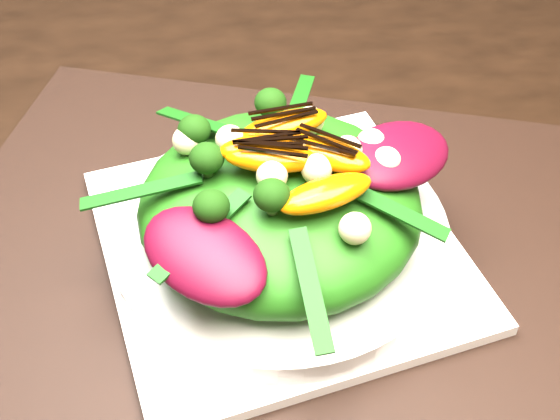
{
  "coord_description": "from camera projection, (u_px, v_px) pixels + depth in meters",
  "views": [
    {
      "loc": [
        0.16,
        -0.34,
        1.15
      ],
      "look_at": [
        0.2,
        0.02,
        0.8
      ],
      "focal_mm": 48.0,
      "sensor_mm": 36.0,
      "label": 1
    }
  ],
  "objects": [
    {
      "name": "placemat",
      "position": [
        280.0,
        253.0,
        0.54
      ],
      "size": [
        0.6,
        0.52,
        0.0
      ],
      "primitive_type": "cube",
      "rotation": [
        0.0,
        0.0,
        -0.32
      ],
      "color": "black",
      "rests_on": "dining_table"
    },
    {
      "name": "lettuce_mound",
      "position": [
        280.0,
        204.0,
        0.51
      ],
      "size": [
        0.25,
        0.25,
        0.07
      ],
      "primitive_type": "ellipsoid",
      "rotation": [
        0.0,
        0.0,
        -0.41
      ],
      "color": "#225E11",
      "rests_on": "salad_bowl"
    },
    {
      "name": "radicchio_leaf",
      "position": [
        398.0,
        155.0,
        0.5
      ],
      "size": [
        0.1,
        0.09,
        0.02
      ],
      "primitive_type": "ellipsoid",
      "rotation": [
        0.0,
        0.0,
        0.55
      ],
      "color": "#430717",
      "rests_on": "lettuce_mound"
    },
    {
      "name": "broccoli_floret",
      "position": [
        194.0,
        127.0,
        0.5
      ],
      "size": [
        0.04,
        0.04,
        0.03
      ],
      "primitive_type": "sphere",
      "rotation": [
        0.0,
        0.0,
        0.25
      ],
      "color": "black",
      "rests_on": "lettuce_mound"
    },
    {
      "name": "macadamia_nut",
      "position": [
        336.0,
        205.0,
        0.45
      ],
      "size": [
        0.02,
        0.02,
        0.02
      ],
      "primitive_type": "sphere",
      "rotation": [
        0.0,
        0.0,
        -0.14
      ],
      "color": "#FCDEB1",
      "rests_on": "lettuce_mound"
    },
    {
      "name": "orange_segment",
      "position": [
        267.0,
        145.0,
        0.49
      ],
      "size": [
        0.06,
        0.03,
        0.02
      ],
      "primitive_type": "ellipsoid",
      "rotation": [
        0.0,
        0.0,
        -0.16
      ],
      "color": "#C85903",
      "rests_on": "lettuce_mound"
    },
    {
      "name": "plate_base",
      "position": [
        280.0,
        247.0,
        0.54
      ],
      "size": [
        0.29,
        0.29,
        0.01
      ],
      "primitive_type": "cube",
      "rotation": [
        0.0,
        0.0,
        0.22
      ],
      "color": "white",
      "rests_on": "placemat"
    },
    {
      "name": "dining_table",
      "position": [
        2.0,
        319.0,
        0.53
      ],
      "size": [
        1.6,
        0.9,
        0.75
      ],
      "primitive_type": "cube",
      "color": "black",
      "rests_on": "floor"
    },
    {
      "name": "balsamic_drizzle",
      "position": [
        267.0,
        134.0,
        0.48
      ],
      "size": [
        0.05,
        0.01,
        0.0
      ],
      "primitive_type": "cube",
      "rotation": [
        0.0,
        0.0,
        -0.16
      ],
      "color": "black",
      "rests_on": "orange_segment"
    },
    {
      "name": "salad_bowl",
      "position": [
        280.0,
        234.0,
        0.53
      ],
      "size": [
        0.26,
        0.26,
        0.02
      ],
      "primitive_type": "cylinder",
      "rotation": [
        0.0,
        0.0,
        0.1
      ],
      "color": "silver",
      "rests_on": "plate_base"
    }
  ]
}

